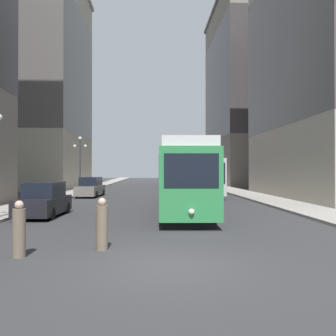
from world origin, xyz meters
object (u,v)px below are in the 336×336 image
Objects in this scene: pedestrian_crossing_near at (19,231)px; pedestrian_crossing_far at (102,226)px; streetcar at (183,176)px; transit_bus at (202,175)px; parked_car_left_mid at (44,201)px; parked_car_left_near at (91,188)px; lamp_post_left_far at (80,156)px.

pedestrian_crossing_far is (2.21, 0.82, 0.00)m from pedestrian_crossing_near.
streetcar is 13.44m from transit_bus.
parked_car_left_mid is 8.90m from pedestrian_crossing_near.
transit_bus is at bearing 11.99° from parked_car_left_near.
streetcar is 12.39m from pedestrian_crossing_near.
streetcar is 3.33× the size of parked_car_left_mid.
streetcar is 9.02× the size of pedestrian_crossing_near.
parked_car_left_near is (-7.58, 11.46, -1.26)m from streetcar.
parked_car_left_mid is 2.71× the size of pedestrian_crossing_near.
transit_bus is 18.73m from parked_car_left_mid.
parked_car_left_near is at bearing 125.63° from streetcar.
parked_car_left_mid is (-10.60, -15.39, -1.10)m from transit_bus.
lamp_post_left_far reaches higher than parked_car_left_near.
lamp_post_left_far is (-1.90, 18.22, 3.12)m from parked_car_left_mid.
transit_bus is 10.78m from parked_car_left_near.
parked_car_left_near is 3.16× the size of pedestrian_crossing_far.
streetcar is at bearing -101.66° from transit_bus.
lamp_post_left_far is at bearing -87.20° from pedestrian_crossing_near.
streetcar reaches higher than transit_bus.
pedestrian_crossing_near is at bearing -108.36° from transit_bus.
lamp_post_left_far reaches higher than pedestrian_crossing_far.
pedestrian_crossing_near is at bearing -114.87° from streetcar.
streetcar is 2.48× the size of lamp_post_left_far.
parked_car_left_near reaches higher than pedestrian_crossing_far.
transit_bus is at bearing 57.44° from parked_car_left_mid.
streetcar reaches higher than pedestrian_crossing_far.
lamp_post_left_far is at bearing 97.96° from parked_car_left_mid.
transit_bus is 7.99× the size of pedestrian_crossing_far.
transit_bus is at bearing -12.74° from lamp_post_left_far.
pedestrian_crossing_far is at bearing -76.83° from lamp_post_left_far.
pedestrian_crossing_far is (4.20, -7.85, -0.09)m from parked_car_left_mid.
pedestrian_crossing_near is 1.00× the size of pedestrian_crossing_far.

